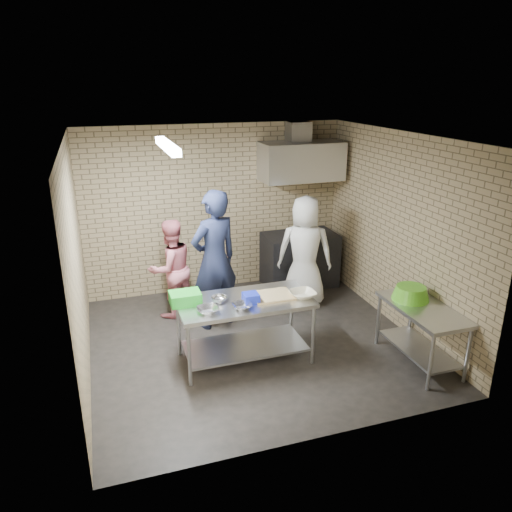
{
  "coord_description": "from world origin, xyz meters",
  "views": [
    {
      "loc": [
        -1.8,
        -5.6,
        3.35
      ],
      "look_at": [
        0.1,
        0.2,
        1.15
      ],
      "focal_mm": 34.78,
      "sensor_mm": 36.0,
      "label": 1
    }
  ],
  "objects_px": {
    "side_counter": "(420,335)",
    "woman_white": "(305,251)",
    "stove": "(299,260)",
    "green_basin": "(411,293)",
    "bottle_red": "(299,164)",
    "blue_tub": "(251,298)",
    "woman_pink": "(171,269)",
    "green_crate": "(185,298)",
    "bottle_green": "(322,163)",
    "prep_table": "(245,330)",
    "man_navy": "(215,260)"
  },
  "relations": [
    {
      "from": "blue_tub",
      "to": "green_basin",
      "type": "distance_m",
      "value": 2.0
    },
    {
      "from": "bottle_red",
      "to": "woman_pink",
      "type": "xyz_separation_m",
      "value": [
        -2.28,
        -0.72,
        -1.3
      ]
    },
    {
      "from": "woman_white",
      "to": "bottle_red",
      "type": "bearing_deg",
      "value": -82.94
    },
    {
      "from": "prep_table",
      "to": "green_basin",
      "type": "distance_m",
      "value": 2.11
    },
    {
      "from": "blue_tub",
      "to": "prep_table",
      "type": "bearing_deg",
      "value": 116.57
    },
    {
      "from": "stove",
      "to": "bottle_green",
      "type": "xyz_separation_m",
      "value": [
        0.45,
        0.24,
        1.57
      ]
    },
    {
      "from": "blue_tub",
      "to": "bottle_green",
      "type": "distance_m",
      "value": 3.28
    },
    {
      "from": "prep_table",
      "to": "bottle_red",
      "type": "height_order",
      "value": "bottle_red"
    },
    {
      "from": "green_crate",
      "to": "woman_white",
      "type": "relative_size",
      "value": 0.21
    },
    {
      "from": "stove",
      "to": "prep_table",
      "type": "bearing_deg",
      "value": -128.14
    },
    {
      "from": "woman_white",
      "to": "side_counter",
      "type": "bearing_deg",
      "value": 131.59
    },
    {
      "from": "blue_tub",
      "to": "bottle_red",
      "type": "distance_m",
      "value": 3.06
    },
    {
      "from": "blue_tub",
      "to": "bottle_green",
      "type": "xyz_separation_m",
      "value": [
        1.98,
        2.35,
        1.14
      ]
    },
    {
      "from": "bottle_green",
      "to": "woman_white",
      "type": "relative_size",
      "value": 0.09
    },
    {
      "from": "prep_table",
      "to": "bottle_green",
      "type": "xyz_separation_m",
      "value": [
        2.03,
        2.25,
        1.61
      ]
    },
    {
      "from": "side_counter",
      "to": "woman_white",
      "type": "relative_size",
      "value": 0.7
    },
    {
      "from": "prep_table",
      "to": "stove",
      "type": "distance_m",
      "value": 2.56
    },
    {
      "from": "prep_table",
      "to": "side_counter",
      "type": "height_order",
      "value": "prep_table"
    },
    {
      "from": "green_crate",
      "to": "blue_tub",
      "type": "xyz_separation_m",
      "value": [
        0.75,
        -0.22,
        -0.01
      ]
    },
    {
      "from": "green_basin",
      "to": "woman_white",
      "type": "relative_size",
      "value": 0.27
    },
    {
      "from": "green_crate",
      "to": "woman_white",
      "type": "xyz_separation_m",
      "value": [
        2.06,
        1.18,
        -0.03
      ]
    },
    {
      "from": "green_crate",
      "to": "green_basin",
      "type": "distance_m",
      "value": 2.78
    },
    {
      "from": "blue_tub",
      "to": "side_counter",
      "type": "bearing_deg",
      "value": -17.79
    },
    {
      "from": "stove",
      "to": "green_basin",
      "type": "bearing_deg",
      "value": -80.24
    },
    {
      "from": "stove",
      "to": "green_crate",
      "type": "height_order",
      "value": "green_crate"
    },
    {
      "from": "bottle_green",
      "to": "blue_tub",
      "type": "bearing_deg",
      "value": -130.09
    },
    {
      "from": "bottle_red",
      "to": "bottle_green",
      "type": "xyz_separation_m",
      "value": [
        0.4,
        0.0,
        -0.01
      ]
    },
    {
      "from": "blue_tub",
      "to": "woman_pink",
      "type": "height_order",
      "value": "woman_pink"
    },
    {
      "from": "prep_table",
      "to": "green_basin",
      "type": "bearing_deg",
      "value": -13.58
    },
    {
      "from": "woman_pink",
      "to": "green_basin",
      "type": "bearing_deg",
      "value": 121.72
    },
    {
      "from": "stove",
      "to": "blue_tub",
      "type": "relative_size",
      "value": 6.63
    },
    {
      "from": "bottle_red",
      "to": "man_navy",
      "type": "xyz_separation_m",
      "value": [
        -1.75,
        -1.24,
        -1.04
      ]
    },
    {
      "from": "stove",
      "to": "woman_pink",
      "type": "height_order",
      "value": "woman_pink"
    },
    {
      "from": "prep_table",
      "to": "woman_white",
      "type": "height_order",
      "value": "woman_white"
    },
    {
      "from": "bottle_red",
      "to": "stove",
      "type": "bearing_deg",
      "value": -101.77
    },
    {
      "from": "stove",
      "to": "bottle_red",
      "type": "distance_m",
      "value": 1.6
    },
    {
      "from": "green_crate",
      "to": "bottle_red",
      "type": "height_order",
      "value": "bottle_red"
    },
    {
      "from": "side_counter",
      "to": "green_crate",
      "type": "distance_m",
      "value": 2.91
    },
    {
      "from": "woman_white",
      "to": "green_basin",
      "type": "bearing_deg",
      "value": 133.39
    },
    {
      "from": "green_basin",
      "to": "woman_white",
      "type": "height_order",
      "value": "woman_white"
    },
    {
      "from": "green_basin",
      "to": "prep_table",
      "type": "bearing_deg",
      "value": 166.42
    },
    {
      "from": "prep_table",
      "to": "stove",
      "type": "relative_size",
      "value": 1.36
    },
    {
      "from": "bottle_green",
      "to": "prep_table",
      "type": "bearing_deg",
      "value": -132.03
    },
    {
      "from": "side_counter",
      "to": "woman_white",
      "type": "xyz_separation_m",
      "value": [
        -0.68,
        2.04,
        0.48
      ]
    },
    {
      "from": "prep_table",
      "to": "green_basin",
      "type": "xyz_separation_m",
      "value": [
        2.01,
        -0.49,
        0.43
      ]
    },
    {
      "from": "side_counter",
      "to": "green_basin",
      "type": "height_order",
      "value": "green_basin"
    },
    {
      "from": "man_navy",
      "to": "woman_white",
      "type": "xyz_separation_m",
      "value": [
        1.48,
        0.28,
        -0.13
      ]
    },
    {
      "from": "stove",
      "to": "man_navy",
      "type": "relative_size",
      "value": 0.61
    },
    {
      "from": "bottle_red",
      "to": "woman_pink",
      "type": "distance_m",
      "value": 2.72
    },
    {
      "from": "stove",
      "to": "bottle_green",
      "type": "relative_size",
      "value": 8.0
    }
  ]
}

